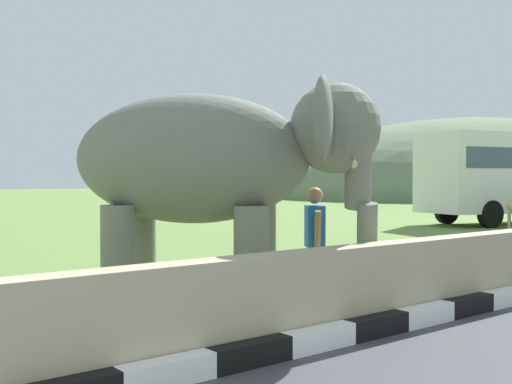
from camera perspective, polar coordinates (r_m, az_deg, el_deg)
barrier_parapet at (r=6.27m, az=-1.54°, el=-10.49°), size 28.00×0.36×1.00m
elephant at (r=8.20m, az=-3.39°, el=2.64°), size 3.82×3.85×3.00m
person_handler at (r=8.79m, az=5.36°, el=-4.32°), size 0.46×0.60×1.66m
hill_east at (r=67.06m, az=19.09°, el=-0.38°), size 43.88×35.10×15.61m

